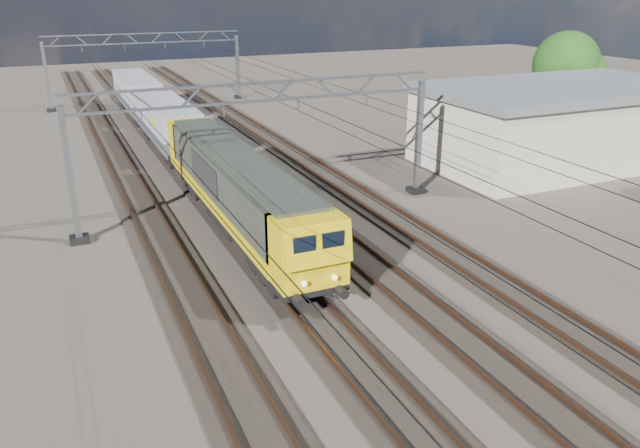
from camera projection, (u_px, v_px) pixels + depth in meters
name	position (u px, v px, depth m)	size (l,w,h in m)	color
ground	(293.00, 241.00, 30.35)	(160.00, 160.00, 0.00)	black
track_outer_west	(169.00, 260.00, 28.06)	(2.60, 140.00, 0.30)	black
track_loco	(254.00, 246.00, 29.57)	(2.60, 140.00, 0.30)	black
track_inner_east	(330.00, 233.00, 31.08)	(2.60, 140.00, 0.30)	black
track_outer_east	(399.00, 221.00, 32.59)	(2.60, 140.00, 0.30)	black
catenary_gantry_mid	(263.00, 144.00, 32.35)	(19.90, 0.90, 7.11)	gray
catenary_gantry_far	(147.00, 66.00, 63.05)	(19.90, 0.90, 7.11)	gray
overhead_wires	(239.00, 97.00, 35.10)	(12.03, 140.00, 0.53)	black
locomotive	(236.00, 186.00, 30.84)	(2.76, 21.10, 3.62)	black
hopper_wagon_lead	(167.00, 121.00, 45.96)	(3.38, 13.00, 3.25)	black
hopper_wagon_mid	(137.00, 92.00, 58.07)	(3.38, 13.00, 3.25)	black
industrial_shed	(558.00, 123.00, 42.79)	(18.60, 10.60, 5.40)	#BBB6A4
tree_far	(570.00, 67.00, 51.69)	(5.85, 5.45, 8.14)	#352018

